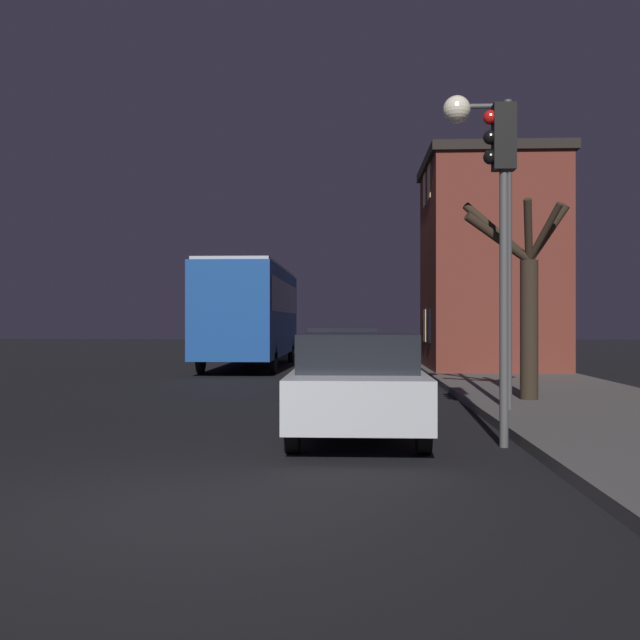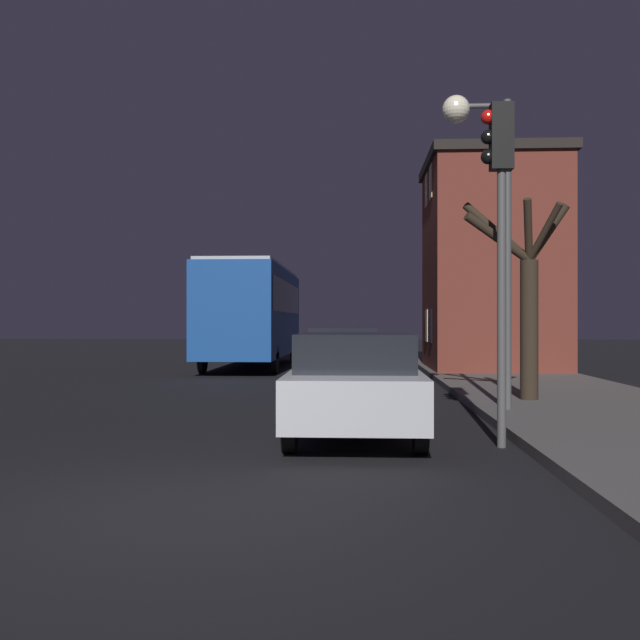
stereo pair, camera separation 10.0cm
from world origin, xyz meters
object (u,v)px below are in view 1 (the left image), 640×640
(bare_tree, at_px, (525,296))
(bus, at_px, (251,308))
(car_near_lane, at_px, (357,382))
(traffic_light, at_px, (502,202))
(streetlamp, at_px, (481,177))
(car_mid_lane, at_px, (343,356))

(bare_tree, height_order, bus, bare_tree)
(bare_tree, bearing_deg, car_near_lane, -132.39)
(traffic_light, bearing_deg, bare_tree, 72.90)
(traffic_light, bearing_deg, streetlamp, 84.99)
(traffic_light, bearing_deg, bus, 109.30)
(streetlamp, height_order, car_mid_lane, streetlamp)
(bare_tree, xyz_separation_m, car_near_lane, (-3.36, -3.68, -1.41))
(car_near_lane, distance_m, car_mid_lane, 7.75)
(traffic_light, xyz_separation_m, bare_tree, (1.40, 4.54, -1.11))
(streetlamp, bearing_deg, bare_tree, 54.11)
(car_near_lane, bearing_deg, bus, 103.74)
(streetlamp, relative_size, bus, 0.55)
(traffic_light, bearing_deg, car_mid_lane, 104.82)
(bare_tree, height_order, car_mid_lane, bare_tree)
(bare_tree, distance_m, car_near_lane, 5.18)
(traffic_light, relative_size, car_mid_lane, 0.98)
(bare_tree, height_order, car_near_lane, bare_tree)
(traffic_light, relative_size, bare_tree, 1.16)
(car_mid_lane, bearing_deg, bus, 113.91)
(bare_tree, relative_size, car_mid_lane, 0.85)
(car_mid_lane, bearing_deg, traffic_light, -75.18)
(car_near_lane, bearing_deg, bare_tree, 47.61)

